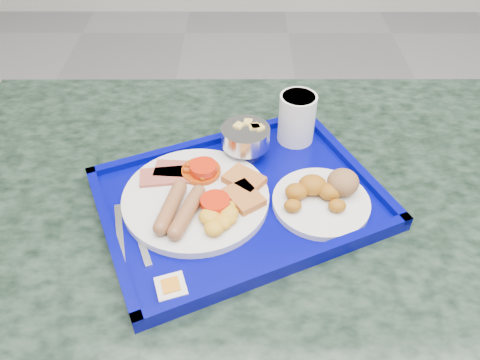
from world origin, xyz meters
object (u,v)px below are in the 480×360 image
object	(u,v)px
table	(263,269)
fruit_bowl	(246,137)
tray	(240,200)
main_plate	(199,197)
bread_plate	(323,195)
juice_cup	(297,117)

from	to	relation	value
table	fruit_bowl	distance (m)	0.28
table	fruit_bowl	size ratio (longest dim) A/B	13.78
table	tray	xyz separation A→B (m)	(-0.05, -0.01, 0.21)
main_plate	bread_plate	xyz separation A→B (m)	(0.21, 0.00, 0.00)
fruit_bowl	tray	bearing A→B (deg)	-95.13
bread_plate	fruit_bowl	distance (m)	0.18
tray	juice_cup	bearing A→B (deg)	56.77
fruit_bowl	juice_cup	size ratio (longest dim) A/B	0.92
bread_plate	juice_cup	size ratio (longest dim) A/B	1.67
main_plate	juice_cup	distance (m)	0.25
tray	fruit_bowl	size ratio (longest dim) A/B	6.24
juice_cup	table	bearing A→B (deg)	-111.25
bread_plate	main_plate	bearing A→B (deg)	-179.66
main_plate	fruit_bowl	bearing A→B (deg)	58.74
table	bread_plate	bearing A→B (deg)	-11.01
tray	main_plate	xyz separation A→B (m)	(-0.07, -0.01, 0.02)
main_plate	juice_cup	size ratio (longest dim) A/B	2.54
main_plate	fruit_bowl	size ratio (longest dim) A/B	2.77
tray	juice_cup	world-z (taller)	juice_cup
main_plate	fruit_bowl	world-z (taller)	fruit_bowl
tray	main_plate	size ratio (longest dim) A/B	2.25
bread_plate	fruit_bowl	size ratio (longest dim) A/B	1.83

